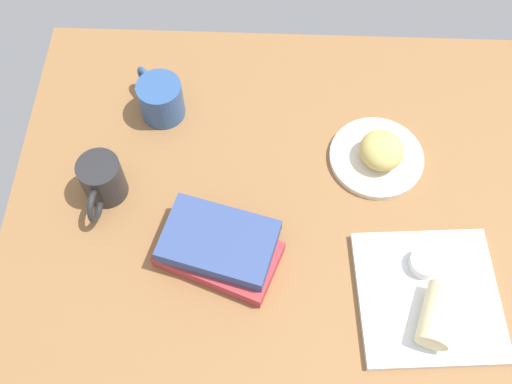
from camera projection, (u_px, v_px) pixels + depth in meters
The scene contains 9 objects.
dining_table at pixel (283, 208), 121.66cm from camera, with size 110.00×90.00×4.00cm, color olive.
round_plate at pixel (376, 158), 124.23cm from camera, with size 19.37×19.37×1.40cm, color silver.
scone_pastry at pixel (381, 150), 120.66cm from camera, with size 9.26×8.79×6.08cm, color tan.
square_plate at pixel (428, 296), 109.88cm from camera, with size 25.51×25.51×1.60cm, color white.
sauce_cup at pixel (425, 263), 110.72cm from camera, with size 5.86×5.86×2.54cm.
breakfast_wrap at pixel (438, 315), 104.46cm from camera, with size 5.76×5.76×11.03cm, color beige.
book_stack at pixel (219, 248), 111.84cm from camera, with size 24.92×19.96×6.51cm.
coffee_mug at pixel (102, 181), 116.82cm from camera, with size 8.39×13.45×9.55cm.
second_mug at pixel (160, 98), 126.70cm from camera, with size 10.84×12.58×8.96cm.
Camera 1 is at (-3.45, -55.43, 110.43)cm, focal length 42.27 mm.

